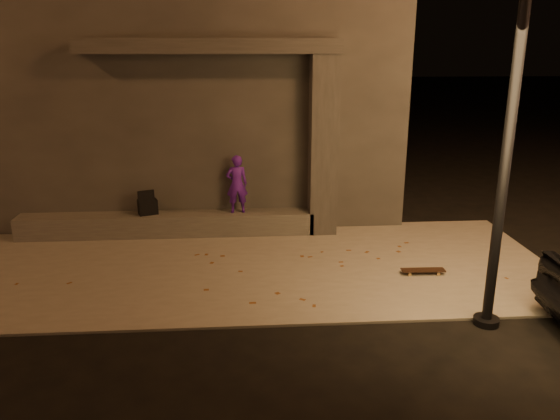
{
  "coord_description": "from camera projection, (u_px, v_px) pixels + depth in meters",
  "views": [
    {
      "loc": [
        0.06,
        -7.03,
        3.81
      ],
      "look_at": [
        0.7,
        2.0,
        1.05
      ],
      "focal_mm": 35.0,
      "sensor_mm": 36.0,
      "label": 1
    }
  ],
  "objects": [
    {
      "name": "building",
      "position": [
        197.0,
        96.0,
        13.19
      ],
      "size": [
        9.0,
        5.1,
        5.22
      ],
      "color": "#353230",
      "rests_on": "ground"
    },
    {
      "name": "skateboarder",
      "position": [
        237.0,
        184.0,
        11.07
      ],
      "size": [
        0.46,
        0.33,
        1.2
      ],
      "primitive_type": "imported",
      "rotation": [
        0.0,
        0.0,
        3.25
      ],
      "color": "#491690",
      "rests_on": "ledge"
    },
    {
      "name": "street_lamp_0",
      "position": [
        523.0,
        18.0,
        6.55
      ],
      "size": [
        0.36,
        0.36,
        7.25
      ],
      "color": "black",
      "rests_on": "ground"
    },
    {
      "name": "backpack",
      "position": [
        148.0,
        206.0,
        11.07
      ],
      "size": [
        0.43,
        0.36,
        0.52
      ],
      "rotation": [
        0.0,
        0.0,
        0.38
      ],
      "color": "black",
      "rests_on": "ledge"
    },
    {
      "name": "ground",
      "position": [
        241.0,
        322.0,
        7.82
      ],
      "size": [
        120.0,
        120.0,
        0.0
      ],
      "primitive_type": "plane",
      "color": "black",
      "rests_on": "ground"
    },
    {
      "name": "sidewalk",
      "position": [
        241.0,
        266.0,
        9.72
      ],
      "size": [
        11.0,
        4.4,
        0.04
      ],
      "primitive_type": "cube",
      "color": "slate",
      "rests_on": "ground"
    },
    {
      "name": "ledge",
      "position": [
        167.0,
        224.0,
        11.22
      ],
      "size": [
        6.0,
        0.55,
        0.45
      ],
      "primitive_type": "cube",
      "color": "#494742",
      "rests_on": "sidewalk"
    },
    {
      "name": "column",
      "position": [
        323.0,
        146.0,
        10.97
      ],
      "size": [
        0.55,
        0.55,
        3.6
      ],
      "primitive_type": "cube",
      "color": "#353230",
      "rests_on": "sidewalk"
    },
    {
      "name": "canopy",
      "position": [
        210.0,
        46.0,
        10.31
      ],
      "size": [
        5.0,
        0.7,
        0.28
      ],
      "primitive_type": "cube",
      "color": "#353230",
      "rests_on": "column"
    },
    {
      "name": "skateboard",
      "position": [
        423.0,
        270.0,
        9.32
      ],
      "size": [
        0.75,
        0.21,
        0.08
      ],
      "rotation": [
        0.0,
        0.0,
        -0.03
      ],
      "color": "black",
      "rests_on": "sidewalk"
    }
  ]
}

